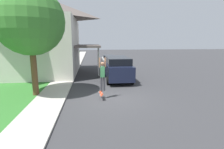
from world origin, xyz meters
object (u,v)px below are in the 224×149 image
object	(u,v)px
lawn_tree_near	(30,21)
skateboard	(101,93)
car_down_street	(108,59)
suv_parked	(117,68)
skateboarder	(103,74)

from	to	relation	value
lawn_tree_near	skateboard	distance (m)	5.87
lawn_tree_near	car_down_street	distance (m)	17.18
suv_parked	skateboarder	size ratio (longest dim) A/B	2.52
suv_parked	skateboarder	bearing A→B (deg)	-108.24
lawn_tree_near	skateboard	world-z (taller)	lawn_tree_near
lawn_tree_near	car_down_street	bearing A→B (deg)	68.73
car_down_street	skateboard	world-z (taller)	car_down_street
lawn_tree_near	car_down_street	size ratio (longest dim) A/B	1.54
car_down_street	skateboarder	xyz separation A→B (m)	(-1.95, -16.62, 0.87)
suv_parked	car_down_street	world-z (taller)	suv_parked
skateboarder	car_down_street	bearing A→B (deg)	83.30
skateboard	skateboarder	bearing A→B (deg)	41.34
lawn_tree_near	car_down_street	xyz separation A→B (m)	(6.07, 15.59, -3.88)
lawn_tree_near	suv_parked	distance (m)	7.70
car_down_street	lawn_tree_near	bearing A→B (deg)	-111.27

